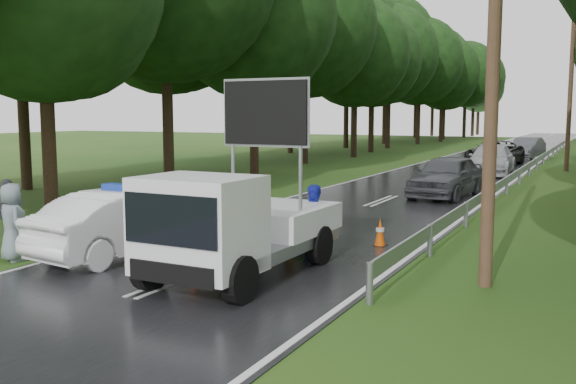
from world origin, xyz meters
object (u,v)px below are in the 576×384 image
Objects in this scene: officer at (222,208)px; queue_car_second at (491,160)px; queue_car_third at (495,153)px; civilian at (316,220)px; police_sedan at (126,224)px; work_truck at (234,226)px; queue_car_first at (447,176)px; barrier at (256,212)px; queue_car_fourth at (527,148)px.

officer is 20.95m from queue_car_second.
queue_car_second is 6.04m from queue_car_third.
civilian is (2.70, -0.46, -0.02)m from officer.
work_truck reaches higher than police_sedan.
queue_car_first is at bearing 87.36° from work_truck.
officer reaches higher than barrier.
queue_car_third reaches higher than barrier.
work_truck reaches higher than officer.
queue_car_second is 0.95× the size of queue_car_third.
barrier is at bearing 112.44° from work_truck.
queue_car_third is (3.32, 29.14, 0.04)m from police_sedan.
queue_car_fourth is at bearing 94.69° from queue_car_first.
queue_car_fourth is at bearing -100.92° from officer.
officer reaches higher than civilian.
queue_car_first is 9.97m from queue_car_second.
queue_car_first is at bearing 68.84° from civilian.
police_sedan is 2.90× the size of civilian.
queue_car_third reaches higher than queue_car_fourth.
barrier is 33.99m from queue_car_fourth.
barrier is (2.04, 2.11, 0.10)m from police_sedan.
police_sedan is at bearing -101.15° from queue_car_first.
queue_car_second is at bearing -77.05° from queue_car_third.
queue_car_first is (0.38, 11.21, 0.01)m from civilian.
barrier is at bearing -125.94° from police_sedan.
police_sedan reaches higher than barrier.
queue_car_fourth is (0.43, 22.84, -0.05)m from queue_car_first.
queue_car_first is 15.99m from queue_car_third.
queue_car_first is (3.07, 10.75, -0.01)m from officer.
civilian is 11.22m from queue_car_first.
queue_car_second is 12.88m from queue_car_fourth.
barrier is 27.06m from queue_car_third.
queue_car_third is at bearing 90.65° from work_truck.
police_sedan is 4.12m from civilian.
civilian reaches higher than queue_car_fourth.
officer is 2.74m from civilian.
work_truck is 1.02× the size of queue_car_first.
queue_car_second is (3.12, 20.72, -0.05)m from officer.
queue_car_second is (4.05, 23.14, 0.03)m from police_sedan.
barrier is at bearing -86.28° from queue_car_fourth.
queue_car_second is (0.05, 9.97, -0.04)m from queue_car_first.
police_sedan is 0.83× the size of queue_car_third.
work_truck reaches higher than queue_car_fourth.
queue_car_third reaches higher than queue_car_second.
queue_car_fourth is at bearing 88.99° from work_truck.
civilian is at bearing 79.81° from work_truck.
work_truck reaches higher than barrier.
work_truck is 36.67m from queue_car_fourth.
officer is at bearing -88.19° from queue_car_fourth.
queue_car_first is at bearing -81.56° from queue_car_third.
queue_car_second is at bearing -103.55° from officer.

